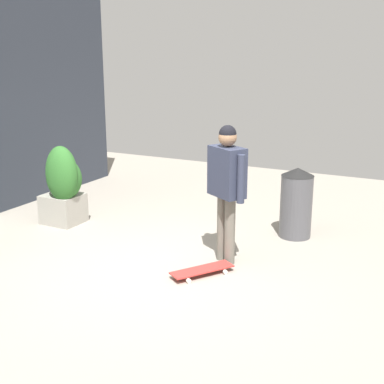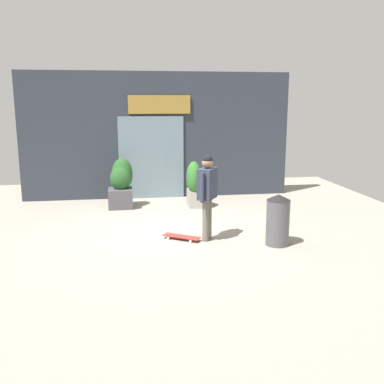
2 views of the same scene
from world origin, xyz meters
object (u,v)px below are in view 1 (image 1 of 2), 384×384
object	(u,v)px
skateboarder	(227,180)
trash_bin	(296,202)
skateboard	(202,270)
planter_box_right	(63,184)

from	to	relation	value
skateboarder	trash_bin	xyz separation A→B (m)	(1.28, -0.51, -0.55)
skateboarder	trash_bin	distance (m)	1.48
trash_bin	skateboard	bearing A→B (deg)	161.71
skateboarder	planter_box_right	world-z (taller)	skateboarder
trash_bin	planter_box_right	bearing A→B (deg)	107.95
skateboard	trash_bin	distance (m)	1.92
skateboarder	planter_box_right	distance (m)	2.78
skateboarder	skateboard	world-z (taller)	skateboarder
skateboarder	trash_bin	bearing A→B (deg)	-170.26
skateboarder	planter_box_right	size ratio (longest dim) A/B	1.40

